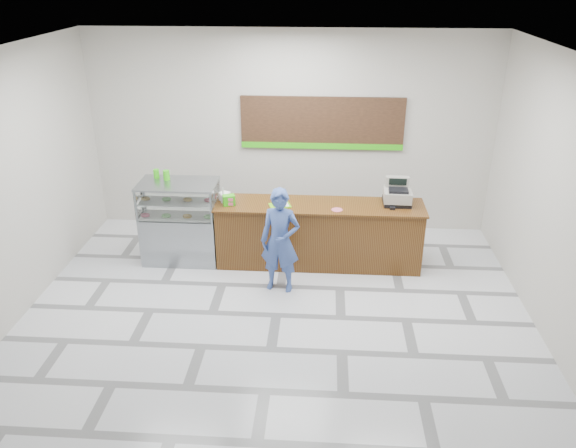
# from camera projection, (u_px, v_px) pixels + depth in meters

# --- Properties ---
(floor) EXTENTS (7.00, 7.00, 0.00)m
(floor) POSITION_uv_depth(u_px,v_px,m) (276.00, 315.00, 7.77)
(floor) COLOR silver
(floor) RESTS_ON ground
(back_wall) EXTENTS (7.00, 0.00, 7.00)m
(back_wall) POSITION_uv_depth(u_px,v_px,m) (290.00, 133.00, 9.75)
(back_wall) COLOR #BCB7AD
(back_wall) RESTS_ON floor
(ceiling) EXTENTS (7.00, 7.00, 0.00)m
(ceiling) POSITION_uv_depth(u_px,v_px,m) (274.00, 54.00, 6.30)
(ceiling) COLOR silver
(ceiling) RESTS_ON back_wall
(sales_counter) EXTENTS (3.26, 0.76, 1.03)m
(sales_counter) POSITION_uv_depth(u_px,v_px,m) (319.00, 234.00, 8.92)
(sales_counter) COLOR brown
(sales_counter) RESTS_ON floor
(display_case) EXTENTS (1.22, 0.72, 1.33)m
(display_case) POSITION_uv_depth(u_px,v_px,m) (181.00, 221.00, 8.99)
(display_case) COLOR gray
(display_case) RESTS_ON floor
(menu_board) EXTENTS (2.80, 0.06, 0.90)m
(menu_board) POSITION_uv_depth(u_px,v_px,m) (322.00, 124.00, 9.60)
(menu_board) COLOR black
(menu_board) RESTS_ON back_wall
(cash_register) EXTENTS (0.43, 0.46, 0.40)m
(cash_register) POSITION_uv_depth(u_px,v_px,m) (397.00, 194.00, 8.69)
(cash_register) COLOR black
(cash_register) RESTS_ON sales_counter
(card_terminal) EXTENTS (0.09, 0.16, 0.04)m
(card_terminal) POSITION_uv_depth(u_px,v_px,m) (392.00, 207.00, 8.57)
(card_terminal) COLOR black
(card_terminal) RESTS_ON sales_counter
(serving_tray) EXTENTS (0.37, 0.32, 0.02)m
(serving_tray) POSITION_uv_depth(u_px,v_px,m) (280.00, 205.00, 8.65)
(serving_tray) COLOR #67CF11
(serving_tray) RESTS_ON sales_counter
(napkin_box) EXTENTS (0.19, 0.19, 0.12)m
(napkin_box) POSITION_uv_depth(u_px,v_px,m) (225.00, 196.00, 8.86)
(napkin_box) COLOR white
(napkin_box) RESTS_ON sales_counter
(straw_cup) EXTENTS (0.09, 0.09, 0.13)m
(straw_cup) POSITION_uv_depth(u_px,v_px,m) (224.00, 198.00, 8.75)
(straw_cup) COLOR silver
(straw_cup) RESTS_ON sales_counter
(promo_box) EXTENTS (0.21, 0.17, 0.16)m
(promo_box) POSITION_uv_depth(u_px,v_px,m) (229.00, 200.00, 8.66)
(promo_box) COLOR #31C011
(promo_box) RESTS_ON sales_counter
(donut_decal) EXTENTS (0.17, 0.17, 0.00)m
(donut_decal) POSITION_uv_depth(u_px,v_px,m) (337.00, 210.00, 8.51)
(donut_decal) COLOR #D45A74
(donut_decal) RESTS_ON sales_counter
(green_cup_left) EXTENTS (0.09, 0.09, 0.14)m
(green_cup_left) POSITION_uv_depth(u_px,v_px,m) (156.00, 174.00, 8.90)
(green_cup_left) COLOR #31C011
(green_cup_left) RESTS_ON display_case
(green_cup_right) EXTENTS (0.10, 0.10, 0.15)m
(green_cup_right) POSITION_uv_depth(u_px,v_px,m) (166.00, 175.00, 8.81)
(green_cup_right) COLOR #31C011
(green_cup_right) RESTS_ON display_case
(customer) EXTENTS (0.63, 0.46, 1.58)m
(customer) POSITION_uv_depth(u_px,v_px,m) (280.00, 241.00, 8.10)
(customer) COLOR #395399
(customer) RESTS_ON floor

